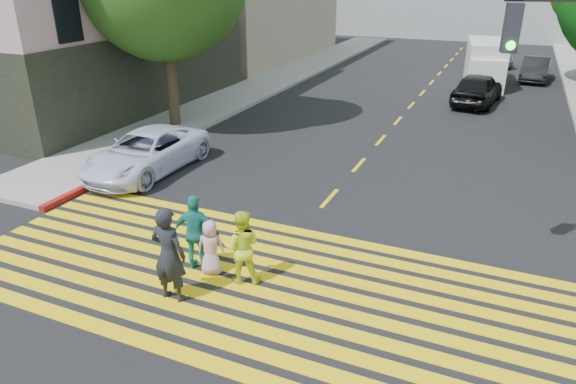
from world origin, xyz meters
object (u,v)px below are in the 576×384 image
Objects in this scene: pedestrian_woman at (242,247)px; white_sedan at (146,152)px; pedestrian_extra at (196,233)px; silver_car at (496,55)px; pedestrian_man at (169,255)px; white_van at (485,65)px; dark_car_near at (478,88)px; dark_car_parked at (535,69)px; pedestrian_child at (211,247)px.

pedestrian_woman is 7.36m from white_sedan.
silver_car is at bearing -112.65° from pedestrian_extra.
white_van reaches higher than pedestrian_man.
pedestrian_extra is 0.36× the size of white_sedan.
pedestrian_woman is at bearing 74.76° from silver_car.
dark_car_parked is at bearing -102.04° from dark_car_near.
pedestrian_child is 30.87m from silver_car.
white_sedan is at bearing -55.96° from pedestrian_child.
silver_car is (4.04, 30.61, 0.04)m from pedestrian_child.
pedestrian_man is 1.23× the size of pedestrian_woman.
pedestrian_man is at bearing -47.92° from white_sedan.
dark_car_near is 0.85× the size of white_van.
pedestrian_child is at bearing -40.11° from white_sedan.
pedestrian_man is 27.77m from dark_car_parked.
dark_car_near is at bearing -121.51° from pedestrian_woman.
dark_car_near is at bearing 57.72° from white_sedan.
white_sedan is at bearing -114.60° from dark_car_parked.
pedestrian_extra is (-0.15, 1.18, -0.14)m from pedestrian_man.
pedestrian_man is 32.02m from silver_car.
white_van is (8.93, 18.69, 0.48)m from white_sedan.
silver_car is at bearing -112.70° from pedestrian_child.
white_van is at bearing 65.12° from white_sedan.
pedestrian_man reaches higher than dark_car_parked.
pedestrian_woman is (0.99, 1.12, -0.19)m from pedestrian_man.
pedestrian_man is at bearing 85.27° from dark_car_near.
pedestrian_woman is 0.94× the size of pedestrian_extra.
dark_car_near is (4.24, 18.23, -0.10)m from pedestrian_extra.
dark_car_parked is 0.77× the size of white_van.
pedestrian_extra is 26.66m from dark_car_parked.
pedestrian_man is 0.45× the size of dark_car_near.
white_van is (3.80, 23.11, 0.52)m from pedestrian_child.
pedestrian_child is 26.62m from dark_car_parked.
dark_car_near reaches higher than pedestrian_child.
pedestrian_woman is at bearing -36.31° from white_sedan.
white_sedan is 27.75m from silver_car.
silver_car is at bearing -98.87° from pedestrian_man.
pedestrian_extra is 0.42× the size of dark_car_parked.
pedestrian_extra is at bearing -23.75° from pedestrian_child.
white_van is at bearing -114.71° from pedestrian_extra.
white_van is at bearing -82.16° from dark_car_near.
pedestrian_man reaches higher than silver_car.
pedestrian_man is at bearing 63.07° from pedestrian_child.
dark_car_parked is at bearing 37.79° from white_van.
pedestrian_child is at bearing -100.22° from dark_car_parked.
pedestrian_man is 1.20m from pedestrian_extra.
dark_car_parked reaches higher than pedestrian_child.
pedestrian_extra is at bearing 72.64° from silver_car.
pedestrian_woman is 23.32m from white_van.
silver_car is 5.38m from dark_car_parked.
white_van reaches higher than dark_car_near.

